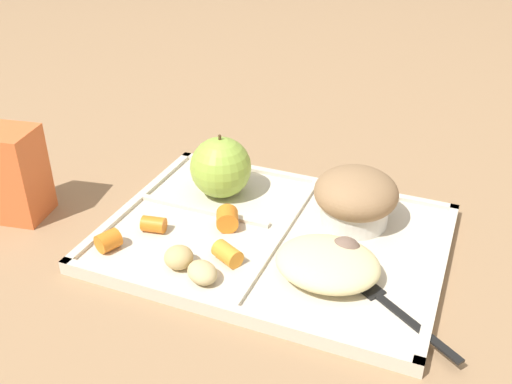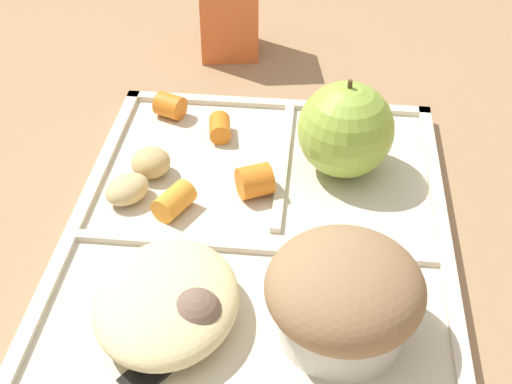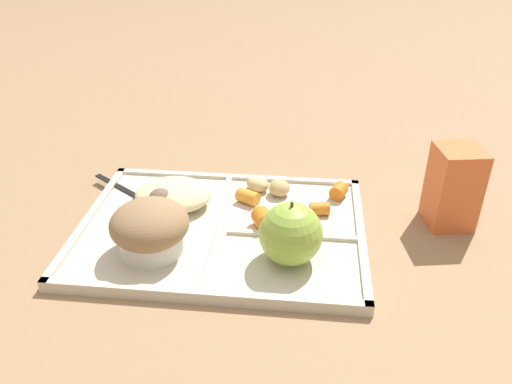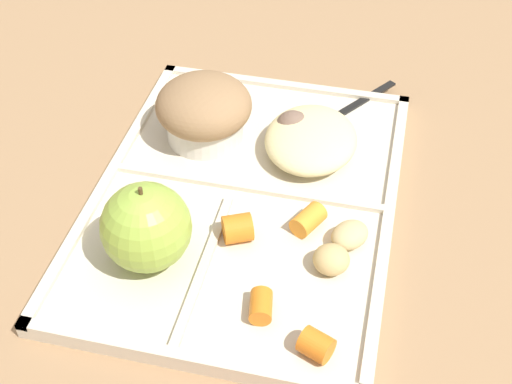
{
  "view_description": "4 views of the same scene",
  "coord_description": "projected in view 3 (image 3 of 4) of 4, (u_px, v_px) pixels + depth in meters",
  "views": [
    {
      "loc": [
        0.19,
        -0.52,
        0.4
      ],
      "look_at": [
        -0.04,
        0.04,
        0.04
      ],
      "focal_mm": 41.35,
      "sensor_mm": 36.0,
      "label": 1
    },
    {
      "loc": [
        0.37,
        0.04,
        0.36
      ],
      "look_at": [
        -0.02,
        -0.0,
        0.04
      ],
      "focal_mm": 49.53,
      "sensor_mm": 36.0,
      "label": 2
    },
    {
      "loc": [
        -0.11,
        0.57,
        0.41
      ],
      "look_at": [
        -0.04,
        -0.04,
        0.05
      ],
      "focal_mm": 36.24,
      "sensor_mm": 36.0,
      "label": 3
    },
    {
      "loc": [
        -0.47,
        -0.12,
        0.47
      ],
      "look_at": [
        -0.01,
        -0.01,
        0.03
      ],
      "focal_mm": 49.32,
      "sensor_mm": 36.0,
      "label": 4
    }
  ],
  "objects": [
    {
      "name": "egg_noodle_pile",
      "position": [
        173.0,
        195.0,
        0.74
      ],
      "size": [
        0.11,
        0.09,
        0.03
      ],
      "primitive_type": "ellipsoid",
      "color": "beige",
      "rests_on": "lunch_tray"
    },
    {
      "name": "plastic_fork",
      "position": [
        133.0,
        194.0,
        0.77
      ],
      "size": [
        0.14,
        0.1,
        0.0
      ],
      "color": "black",
      "rests_on": "lunch_tray"
    },
    {
      "name": "carrot_slice_near_corner",
      "position": [
        248.0,
        197.0,
        0.74
      ],
      "size": [
        0.04,
        0.03,
        0.02
      ],
      "primitive_type": "cylinder",
      "rotation": [
        0.0,
        1.57,
        2.67
      ],
      "color": "orange",
      "rests_on": "lunch_tray"
    },
    {
      "name": "meatball_side",
      "position": [
        161.0,
        201.0,
        0.72
      ],
      "size": [
        0.04,
        0.04,
        0.04
      ],
      "primitive_type": "sphere",
      "color": "#755B4C",
      "rests_on": "lunch_tray"
    },
    {
      "name": "milk_carton",
      "position": [
        453.0,
        187.0,
        0.7
      ],
      "size": [
        0.07,
        0.07,
        0.11
      ],
      "primitive_type": "cube",
      "rotation": [
        0.0,
        0.0,
        0.18
      ],
      "color": "orange",
      "rests_on": "ground"
    },
    {
      "name": "bran_muffin",
      "position": [
        150.0,
        228.0,
        0.63
      ],
      "size": [
        0.1,
        0.1,
        0.07
      ],
      "color": "silver",
      "rests_on": "lunch_tray"
    },
    {
      "name": "green_apple",
      "position": [
        291.0,
        234.0,
        0.62
      ],
      "size": [
        0.08,
        0.08,
        0.08
      ],
      "color": "#93B742",
      "rests_on": "lunch_tray"
    },
    {
      "name": "carrot_slice_edge",
      "position": [
        263.0,
        219.0,
        0.69
      ],
      "size": [
        0.03,
        0.03,
        0.03
      ],
      "primitive_type": "cylinder",
      "rotation": [
        0.0,
        1.57,
        5.15
      ],
      "color": "orange",
      "rests_on": "lunch_tray"
    },
    {
      "name": "potato_chunk_golden",
      "position": [
        279.0,
        188.0,
        0.76
      ],
      "size": [
        0.04,
        0.04,
        0.02
      ],
      "primitive_type": "ellipsoid",
      "rotation": [
        0.0,
        0.0,
        5.13
      ],
      "color": "tan",
      "rests_on": "lunch_tray"
    },
    {
      "name": "meatball_center",
      "position": [
        176.0,
        199.0,
        0.73
      ],
      "size": [
        0.03,
        0.03,
        0.03
      ],
      "primitive_type": "sphere",
      "color": "brown",
      "rests_on": "lunch_tray"
    },
    {
      "name": "carrot_slice_back",
      "position": [
        339.0,
        191.0,
        0.76
      ],
      "size": [
        0.03,
        0.03,
        0.02
      ],
      "primitive_type": "cylinder",
      "rotation": [
        0.0,
        1.57,
        1.18
      ],
      "color": "orange",
      "rests_on": "lunch_tray"
    },
    {
      "name": "lunch_tray",
      "position": [
        222.0,
        230.0,
        0.7
      ],
      "size": [
        0.38,
        0.28,
        0.02
      ],
      "color": "beige",
      "rests_on": "ground"
    },
    {
      "name": "potato_chunk_browned",
      "position": [
        258.0,
        184.0,
        0.78
      ],
      "size": [
        0.05,
        0.04,
        0.02
      ],
      "primitive_type": "ellipsoid",
      "rotation": [
        0.0,
        0.0,
        5.68
      ],
      "color": "tan",
      "rests_on": "lunch_tray"
    },
    {
      "name": "ground",
      "position": [
        222.0,
        234.0,
        0.7
      ],
      "size": [
        6.0,
        6.0,
        0.0
      ],
      "primitive_type": "plane",
      "color": "#997551"
    },
    {
      "name": "carrot_slice_diagonal",
      "position": [
        319.0,
        209.0,
        0.72
      ],
      "size": [
        0.03,
        0.02,
        0.02
      ],
      "primitive_type": "cylinder",
      "rotation": [
        0.0,
        1.57,
        0.17
      ],
      "color": "orange",
      "rests_on": "lunch_tray"
    }
  ]
}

